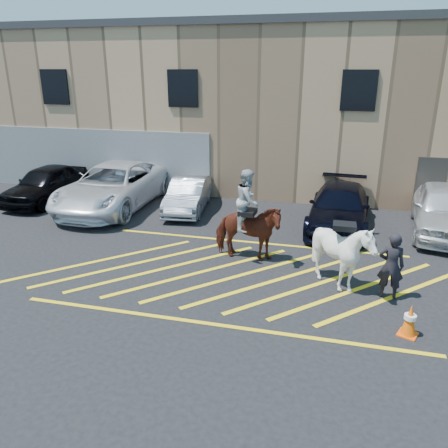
% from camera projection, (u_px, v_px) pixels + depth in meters
% --- Properties ---
extents(ground, '(90.00, 90.00, 0.00)m').
position_uv_depth(ground, '(241.00, 271.00, 12.30)').
color(ground, black).
rests_on(ground, ground).
extents(car_black_suv, '(1.88, 4.49, 1.52)m').
position_uv_depth(car_black_suv, '(46.00, 184.00, 18.54)').
color(car_black_suv, black).
rests_on(car_black_suv, ground).
extents(car_white_pickup, '(2.96, 6.34, 1.76)m').
position_uv_depth(car_white_pickup, '(114.00, 186.00, 17.68)').
color(car_white_pickup, white).
rests_on(car_white_pickup, ground).
extents(car_silver_sedan, '(1.80, 4.00, 1.27)m').
position_uv_depth(car_silver_sedan, '(188.00, 195.00, 17.37)').
color(car_silver_sedan, '#999DA7').
rests_on(car_silver_sedan, ground).
extents(car_blue_suv, '(2.34, 5.12, 1.45)m').
position_uv_depth(car_blue_suv, '(339.00, 207.00, 15.52)').
color(car_blue_suv, black).
rests_on(car_blue_suv, ground).
extents(car_white_suv, '(2.58, 5.13, 1.68)m').
position_uv_depth(car_white_suv, '(445.00, 209.00, 14.92)').
color(car_white_suv, silver).
rests_on(car_white_suv, ground).
extents(handler, '(0.64, 0.43, 1.71)m').
position_uv_depth(handler, '(391.00, 266.00, 10.64)').
color(handler, black).
rests_on(handler, ground).
extents(warehouse, '(32.42, 10.20, 7.30)m').
position_uv_depth(warehouse, '(291.00, 105.00, 22.02)').
color(warehouse, tan).
rests_on(warehouse, ground).
extents(hatching_zone, '(12.60, 5.12, 0.01)m').
position_uv_depth(hatching_zone, '(239.00, 276.00, 12.02)').
color(hatching_zone, yellow).
rests_on(hatching_zone, ground).
extents(mounted_bay, '(2.13, 1.07, 2.74)m').
position_uv_depth(mounted_bay, '(247.00, 225.00, 12.70)').
color(mounted_bay, '#5F2216').
rests_on(mounted_bay, ground).
extents(saddled_white, '(1.55, 1.74, 1.91)m').
position_uv_depth(saddled_white, '(342.00, 254.00, 11.06)').
color(saddled_white, white).
rests_on(saddled_white, ground).
extents(traffic_cone, '(0.50, 0.50, 0.73)m').
position_uv_depth(traffic_cone, '(410.00, 320.00, 9.25)').
color(traffic_cone, '#FF520A').
rests_on(traffic_cone, ground).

